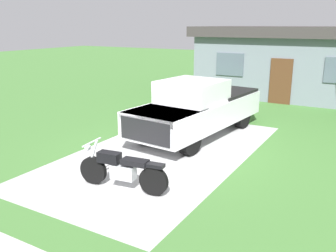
{
  "coord_description": "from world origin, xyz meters",
  "views": [
    {
      "loc": [
        5.12,
        -8.61,
        3.61
      ],
      "look_at": [
        0.26,
        -0.22,
        0.9
      ],
      "focal_mm": 39.0,
      "sensor_mm": 36.0,
      "label": 1
    }
  ],
  "objects": [
    {
      "name": "driveway_pad",
      "position": [
        0.0,
        0.0,
        0.0
      ],
      "size": [
        4.48,
        8.51,
        0.01
      ],
      "primitive_type": "cube",
      "color": "#AFAFAF",
      "rests_on": "ground"
    },
    {
      "name": "motorcycle",
      "position": [
        0.4,
        -2.55,
        0.47
      ],
      "size": [
        2.21,
        0.7,
        1.09
      ],
      "color": "black",
      "rests_on": "ground"
    },
    {
      "name": "pickup_truck",
      "position": [
        0.07,
        2.15,
        0.95
      ],
      "size": [
        2.54,
        5.78,
        1.9
      ],
      "color": "black",
      "rests_on": "ground"
    },
    {
      "name": "ground_plane",
      "position": [
        0.0,
        0.0,
        0.0
      ],
      "size": [
        80.0,
        80.0,
        0.0
      ],
      "primitive_type": "plane",
      "color": "#417233"
    },
    {
      "name": "neighbor_house",
      "position": [
        1.19,
        11.1,
        1.79
      ],
      "size": [
        9.6,
        5.6,
        3.5
      ],
      "color": "slate",
      "rests_on": "ground"
    }
  ]
}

